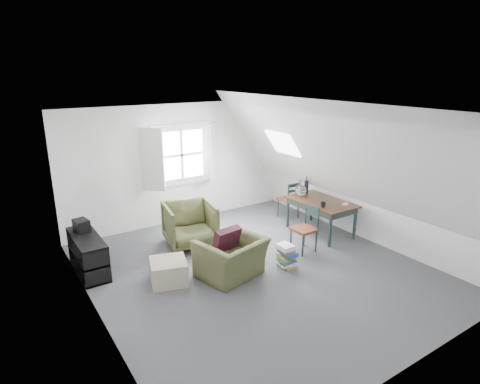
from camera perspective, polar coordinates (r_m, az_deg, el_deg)
floor at (r=6.71m, az=2.38°, el=-10.99°), size 5.50×5.50×0.00m
ceiling at (r=5.96m, az=2.68°, el=10.75°), size 5.50×5.50×0.00m
wall_back at (r=8.52m, az=-8.40°, el=3.97°), size 5.00×0.00×5.00m
wall_front at (r=4.46m, az=23.99°, el=-9.78°), size 5.00×0.00×5.00m
wall_left at (r=5.24m, az=-20.33°, el=-5.34°), size 0.00×5.50×5.50m
wall_right at (r=7.90m, az=17.40°, el=2.32°), size 0.00×5.50×5.50m
slope_left at (r=5.34m, az=-11.02°, el=1.79°), size 3.19×5.50×4.48m
slope_right at (r=7.08m, az=12.84°, el=5.42°), size 3.19×5.50×4.48m
dormer_window at (r=8.41m, az=-8.24°, el=5.20°), size 1.71×0.35×1.30m
skylight at (r=8.02m, az=6.13°, el=6.86°), size 0.35×0.75×0.47m
armchair_near at (r=6.53m, az=-1.23°, el=-11.81°), size 1.14×1.05×0.63m
armchair_far at (r=7.65m, az=-7.02°, el=-7.43°), size 1.02×1.04×0.81m
throw_pillow at (r=6.40m, az=-1.98°, el=-6.99°), size 0.49×0.33×0.47m
ottoman at (r=6.37m, az=-10.11°, el=-11.06°), size 0.67×0.67×0.36m
dining_table at (r=8.08m, az=11.44°, el=-1.82°), size 0.81×1.34×0.67m
demijohn at (r=8.23m, az=8.59°, el=0.31°), size 0.24×0.24×0.33m
vase_twigs at (r=8.46m, az=9.41°, el=0.81°), size 0.08×0.09×0.66m
cup at (r=7.69m, az=11.70°, el=-2.13°), size 0.14×0.14×0.10m
paper_box at (r=7.90m, az=14.80°, el=-1.69°), size 0.11×0.08×0.04m
dining_chair_far at (r=8.84m, az=7.04°, el=-1.02°), size 0.39×0.39×0.82m
dining_chair_near at (r=7.28m, az=9.29°, el=-5.07°), size 0.39×0.39×0.84m
media_shelf at (r=6.97m, az=-20.71°, el=-8.56°), size 0.39×1.17×0.60m
electronics_box at (r=7.07m, az=-21.62°, el=-4.53°), size 0.24×0.31×0.22m
magazine_stack at (r=6.77m, az=6.62°, el=-8.98°), size 0.29×0.35×0.39m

